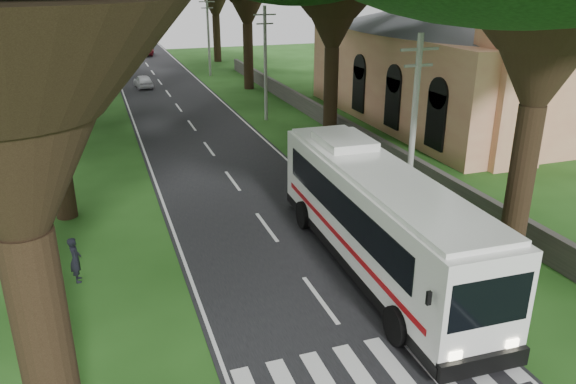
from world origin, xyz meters
The scene contains 12 objects.
ground centered at (0.00, 0.00, 0.00)m, with size 140.00×140.00×0.00m, color #1C4413.
road centered at (0.00, 25.00, 0.01)m, with size 8.00×120.00×0.04m, color black.
crosswalk centered at (0.00, -2.00, 0.00)m, with size 8.00×3.00×0.01m, color silver.
property_wall centered at (9.00, 24.00, 0.60)m, with size 0.35×50.00×1.20m, color #383533.
church centered at (17.86, 21.55, 4.91)m, with size 14.00×24.00×11.60m.
pole_near centered at (5.50, 6.00, 4.18)m, with size 1.60×0.24×8.00m.
pole_mid centered at (5.50, 26.00, 4.18)m, with size 1.60×0.24×8.00m.
pole_far centered at (5.50, 46.00, 4.18)m, with size 1.60×0.24×8.00m.
coach_bus centered at (2.70, 3.44, 2.04)m, with size 3.34×12.92×3.79m.
distant_car_a centered at (-1.79, 41.55, 0.63)m, with size 1.42×3.54×1.21m, color #A0A1A5.
distant_car_c centered at (0.80, 64.43, 0.68)m, with size 1.82×4.48×1.30m, color maroon.
pedestrian centered at (-7.53, 5.95, 0.83)m, with size 0.61×0.40×1.66m, color black.
Camera 1 is at (-6.21, -12.70, 10.05)m, focal length 35.00 mm.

